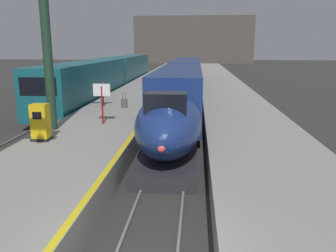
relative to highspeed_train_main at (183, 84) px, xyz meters
name	(u,v)px	position (x,y,z in m)	size (l,w,h in m)	color
platform_left	(139,98)	(-4.05, 1.40, -1.40)	(4.80, 110.00, 1.05)	gray
platform_right	(229,99)	(4.05, 1.40, -1.40)	(4.80, 110.00, 1.05)	gray
platform_left_safety_stripe	(164,92)	(-1.77, 1.40, -0.87)	(0.20, 107.80, 0.01)	yellow
rail_main_left	(177,99)	(-0.75, 4.15, -1.87)	(0.08, 110.00, 0.12)	slate
rail_main_right	(192,99)	(0.75, 4.15, -1.87)	(0.08, 110.00, 0.12)	slate
rail_secondary_left	(96,98)	(-8.85, 4.15, -1.87)	(0.08, 110.00, 0.12)	slate
rail_secondary_right	(111,98)	(-7.35, 4.15, -1.87)	(0.08, 110.00, 0.12)	slate
highspeed_train_main	(183,84)	(0.00, 0.00, 0.00)	(2.92, 38.04, 3.60)	navy
regional_train_adjacent	(112,74)	(-8.10, 8.11, 0.20)	(2.85, 36.60, 3.80)	#145660
station_column_mid	(44,11)	(-5.90, -13.42, 4.70)	(4.00, 0.68, 9.29)	#1E3828
passenger_near_edge	(102,92)	(-5.24, -6.51, 0.11)	(0.25, 0.57, 1.69)	#23232D
rolling_suitcase	(124,103)	(-3.65, -7.00, -0.57)	(0.40, 0.22, 0.98)	#4C4C51
ticket_machine_yellow	(41,124)	(-5.55, -15.48, -0.14)	(0.76, 0.62, 1.60)	yellow
departure_info_board	(102,96)	(-3.76, -12.01, 0.63)	(0.90, 0.10, 2.12)	maroon
terminus_back_wall	(193,40)	(0.00, 78.65, 5.07)	(36.00, 2.00, 14.00)	#4C4742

